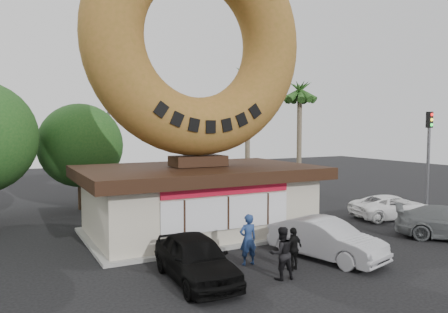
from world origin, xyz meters
TOP-DOWN VIEW (x-y plane):
  - ground at (0.00, 0.00)m, footprint 90.00×90.00m
  - donut_shop at (0.00, 5.98)m, footprint 11.20×7.20m
  - giant_donut at (0.00, 6.00)m, footprint 10.97×2.80m
  - tree_mid at (-4.00, 15.00)m, footprint 5.20×5.20m
  - palm_near at (7.50, 14.00)m, footprint 2.60×2.60m
  - palm_far at (11.00, 12.50)m, footprint 2.60×2.60m
  - street_lamp at (-1.86, 16.00)m, footprint 2.11×0.20m
  - traffic_signal at (14.00, 3.99)m, footprint 0.30×0.38m
  - person_left at (-0.33, 0.69)m, footprint 0.73×0.51m
  - person_center at (-0.12, -1.19)m, footprint 0.96×0.80m
  - person_right at (0.83, -0.60)m, footprint 0.99×0.66m
  - car_black at (-2.78, 0.01)m, footprint 2.08×4.71m
  - car_silver at (2.77, -0.09)m, footprint 2.87×5.01m
  - car_white at (11.14, 4.00)m, footprint 5.14×3.15m

SIDE VIEW (x-z plane):
  - ground at x=0.00m, z-range 0.00..0.00m
  - car_white at x=11.14m, z-range 0.00..1.33m
  - car_silver at x=2.77m, z-range 0.00..1.56m
  - person_right at x=0.83m, z-range 0.00..1.57m
  - car_black at x=-2.78m, z-range 0.00..1.58m
  - person_center at x=-0.12m, z-range 0.00..1.81m
  - person_left at x=-0.33m, z-range 0.00..1.93m
  - donut_shop at x=0.00m, z-range -0.13..3.67m
  - traffic_signal at x=14.00m, z-range 0.83..6.90m
  - tree_mid at x=-4.00m, z-range 0.70..7.33m
  - street_lamp at x=-1.86m, z-range 0.48..8.48m
  - palm_far at x=11.00m, z-range 3.11..11.86m
  - palm_near at x=7.50m, z-range 3.54..13.29m
  - giant_donut at x=0.00m, z-range 3.80..14.77m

